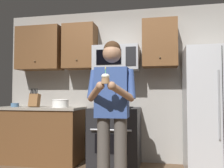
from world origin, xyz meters
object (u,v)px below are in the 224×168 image
(refrigerator, at_px, (217,110))
(cupcake, at_px, (105,78))
(bowl_large_white, at_px, (60,103))
(microwave, at_px, (117,59))
(person, at_px, (112,106))
(oven_range, at_px, (115,137))
(bowl_small_colored, at_px, (15,105))
(knife_block, at_px, (34,100))

(refrigerator, height_order, cupcake, refrigerator)
(cupcake, bearing_deg, refrigerator, 43.90)
(bowl_large_white, bearing_deg, microwave, 8.61)
(person, bearing_deg, microwave, 97.56)
(person, distance_m, cupcake, 0.44)
(microwave, distance_m, refrigerator, 1.72)
(oven_range, distance_m, person, 1.15)
(microwave, bearing_deg, bowl_large_white, -171.39)
(microwave, xyz_separation_m, refrigerator, (1.50, -0.16, -0.82))
(refrigerator, bearing_deg, bowl_small_colored, 179.78)
(oven_range, height_order, microwave, microwave)
(person, bearing_deg, cupcake, -90.00)
(knife_block, bearing_deg, microwave, 6.16)
(bowl_large_white, xyz_separation_m, person, (1.07, -0.99, 0.01))
(oven_range, xyz_separation_m, bowl_small_colored, (-1.75, -0.03, 0.49))
(bowl_large_white, bearing_deg, bowl_small_colored, -179.51)
(microwave, bearing_deg, cupcake, -84.13)
(knife_block, distance_m, person, 1.82)
(knife_block, distance_m, bowl_large_white, 0.47)
(knife_block, height_order, bowl_large_white, knife_block)
(refrigerator, relative_size, knife_block, 5.63)
(bowl_small_colored, relative_size, person, 0.08)
(refrigerator, relative_size, bowl_large_white, 6.40)
(knife_block, height_order, cupcake, cupcake)
(bowl_large_white, bearing_deg, refrigerator, -0.47)
(oven_range, distance_m, cupcake, 1.58)
(refrigerator, xyz_separation_m, person, (-1.35, -0.97, 0.10))
(knife_block, xyz_separation_m, person, (1.53, -0.98, -0.04))
(microwave, height_order, refrigerator, microwave)
(microwave, relative_size, bowl_large_white, 2.63)
(microwave, height_order, knife_block, microwave)
(refrigerator, bearing_deg, oven_range, 178.50)
(microwave, relative_size, bowl_small_colored, 5.35)
(microwave, xyz_separation_m, bowl_small_colored, (-1.75, -0.15, -0.77))
(oven_range, relative_size, bowl_small_colored, 6.74)
(bowl_large_white, relative_size, cupcake, 1.62)
(bowl_large_white, bearing_deg, knife_block, -178.76)
(refrigerator, bearing_deg, microwave, 173.97)
(person, height_order, cupcake, person)
(person, bearing_deg, oven_range, 98.45)
(bowl_small_colored, xyz_separation_m, person, (1.90, -0.98, 0.04))
(oven_range, relative_size, person, 0.53)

